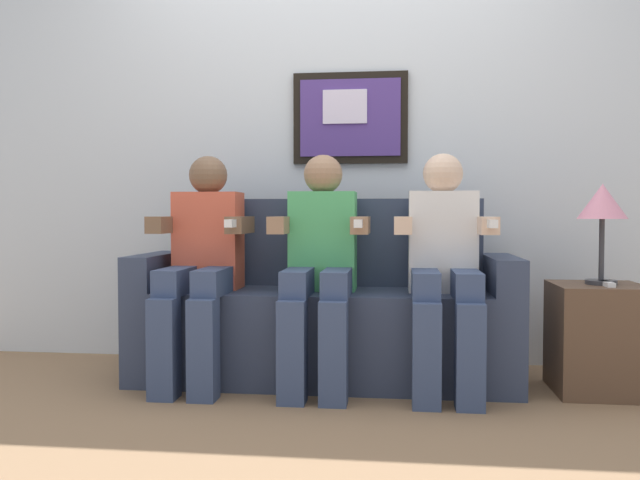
% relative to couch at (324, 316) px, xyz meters
% --- Properties ---
extents(ground_plane, '(5.54, 5.54, 0.00)m').
position_rel_couch_xyz_m(ground_plane, '(0.00, -0.33, -0.31)').
color(ground_plane, '#8C6B4C').
extents(back_wall_assembly, '(4.26, 0.10, 2.60)m').
position_rel_couch_xyz_m(back_wall_assembly, '(0.00, 0.44, 0.99)').
color(back_wall_assembly, silver).
rests_on(back_wall_assembly, ground_plane).
extents(couch, '(1.86, 0.58, 0.90)m').
position_rel_couch_xyz_m(couch, '(0.00, 0.00, 0.00)').
color(couch, '#333D56').
rests_on(couch, ground_plane).
extents(person_on_left, '(0.46, 0.56, 1.11)m').
position_rel_couch_xyz_m(person_on_left, '(-0.58, -0.17, 0.29)').
color(person_on_left, '#D8593F').
rests_on(person_on_left, ground_plane).
extents(person_in_middle, '(0.46, 0.56, 1.11)m').
position_rel_couch_xyz_m(person_in_middle, '(0.00, -0.17, 0.29)').
color(person_in_middle, '#4CB266').
rests_on(person_in_middle, ground_plane).
extents(person_on_right, '(0.46, 0.56, 1.11)m').
position_rel_couch_xyz_m(person_on_right, '(0.58, -0.17, 0.29)').
color(person_on_right, white).
rests_on(person_on_right, ground_plane).
extents(side_table_right, '(0.40, 0.40, 0.50)m').
position_rel_couch_xyz_m(side_table_right, '(1.28, -0.11, -0.06)').
color(side_table_right, brown).
rests_on(side_table_right, ground_plane).
extents(table_lamp, '(0.22, 0.22, 0.46)m').
position_rel_couch_xyz_m(table_lamp, '(1.29, -0.11, 0.55)').
color(table_lamp, '#333338').
rests_on(table_lamp, side_table_right).
extents(spare_remote_on_table, '(0.04, 0.13, 0.02)m').
position_rel_couch_xyz_m(spare_remote_on_table, '(1.29, -0.18, 0.20)').
color(spare_remote_on_table, white).
rests_on(spare_remote_on_table, side_table_right).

